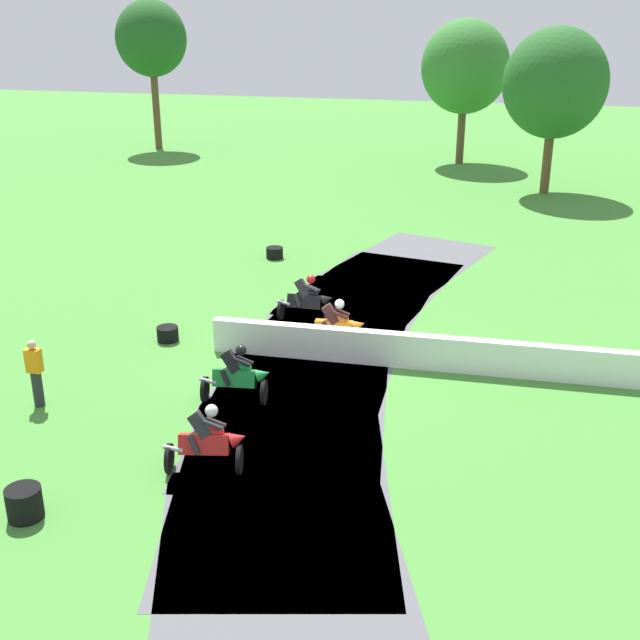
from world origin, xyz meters
TOP-DOWN VIEW (x-y plane):
  - ground_plane at (0.00, 0.00)m, footprint 120.00×120.00m
  - track_asphalt at (0.64, 0.02)m, footprint 7.07×25.64m
  - safety_barrier at (4.79, 0.12)m, footprint 15.10×0.67m
  - motorcycle_lead_black at (-0.91, 2.62)m, footprint 1.68×0.86m
  - motorcycle_chase_orange at (0.38, 0.76)m, footprint 1.68×0.80m
  - motorcycle_trailing_green at (-1.19, -2.74)m, footprint 1.67×0.92m
  - motorcycle_fourth_red at (-0.78, -5.69)m, footprint 1.67×1.06m
  - tire_stack_near at (-3.61, 8.28)m, footprint 0.62×0.62m
  - tire_stack_mid_a at (-4.26, 0.19)m, footprint 0.59×0.59m
  - tire_stack_mid_b at (-3.43, -8.03)m, footprint 0.65×0.65m
  - track_marshal at (-5.59, -4.08)m, footprint 0.34×0.24m
  - tree_far_left at (1.48, 28.71)m, footprint 4.90×4.90m
  - tree_far_right at (6.15, 21.78)m, footprint 4.87×4.87m
  - tree_mid_rise at (-17.59, 29.17)m, footprint 4.31×4.31m

SIDE VIEW (x-z plane):
  - ground_plane at x=0.00m, z-range 0.00..0.00m
  - track_asphalt at x=0.64m, z-range 0.00..0.01m
  - tire_stack_mid_a at x=-4.26m, z-range 0.00..0.40m
  - tire_stack_near at x=-3.61m, z-range 0.00..0.40m
  - tire_stack_mid_b at x=-3.43m, z-range 0.00..0.60m
  - safety_barrier at x=4.79m, z-range 0.00..0.90m
  - motorcycle_fourth_red at x=-0.78m, z-range -0.08..1.34m
  - motorcycle_lead_black at x=-0.91m, z-range -0.08..1.34m
  - motorcycle_trailing_green at x=-1.19m, z-range -0.07..1.35m
  - motorcycle_chase_orange at x=0.38m, z-range -0.05..1.37m
  - track_marshal at x=-5.59m, z-range 0.00..1.63m
  - tree_far_right at x=6.15m, z-range 1.31..9.06m
  - tree_far_left at x=1.48m, z-range 1.38..9.34m
  - tree_mid_rise at x=-17.59m, z-range 2.16..11.11m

